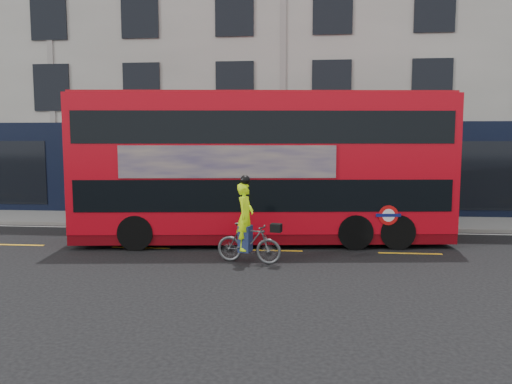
# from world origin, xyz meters

# --- Properties ---
(ground) EXTENTS (120.00, 120.00, 0.00)m
(ground) POSITION_xyz_m (0.00, 0.00, 0.00)
(ground) COLOR black
(ground) RESTS_ON ground
(pavement) EXTENTS (60.00, 3.00, 0.12)m
(pavement) POSITION_xyz_m (0.00, 6.50, 0.06)
(pavement) COLOR gray
(pavement) RESTS_ON ground
(kerb) EXTENTS (60.00, 0.12, 0.13)m
(kerb) POSITION_xyz_m (0.00, 5.00, 0.07)
(kerb) COLOR slate
(kerb) RESTS_ON ground
(building_terrace) EXTENTS (50.00, 10.07, 15.00)m
(building_terrace) POSITION_xyz_m (0.00, 12.94, 7.49)
(building_terrace) COLOR #B2B0A8
(building_terrace) RESTS_ON ground
(road_edge_line) EXTENTS (58.00, 0.10, 0.01)m
(road_edge_line) POSITION_xyz_m (0.00, 4.70, 0.00)
(road_edge_line) COLOR silver
(road_edge_line) RESTS_ON ground
(lane_dashes) EXTENTS (58.00, 0.12, 0.01)m
(lane_dashes) POSITION_xyz_m (0.00, 1.50, 0.00)
(lane_dashes) COLOR gold
(lane_dashes) RESTS_ON ground
(bus) EXTENTS (11.86, 3.93, 4.70)m
(bus) POSITION_xyz_m (-0.36, 2.79, 2.41)
(bus) COLOR red
(bus) RESTS_ON ground
(cyclist) EXTENTS (1.86, 0.89, 2.35)m
(cyclist) POSITION_xyz_m (-0.55, -0.03, 0.79)
(cyclist) COLOR #484B4D
(cyclist) RESTS_ON ground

